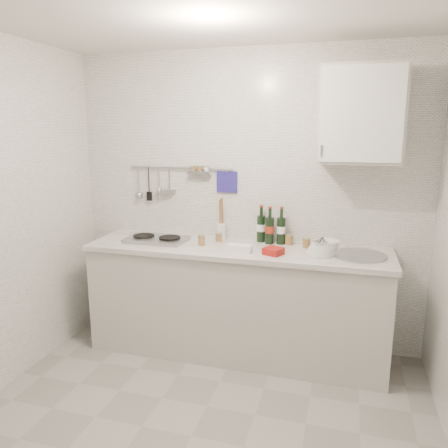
# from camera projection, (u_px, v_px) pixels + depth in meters

# --- Properties ---
(floor) EXTENTS (3.00, 3.00, 0.00)m
(floor) POSITION_uv_depth(u_px,v_px,m) (191.00, 436.00, 2.68)
(floor) COLOR gray
(floor) RESTS_ON ground
(back_wall) EXTENTS (3.00, 0.02, 2.50)m
(back_wall) POSITION_uv_depth(u_px,v_px,m) (245.00, 201.00, 3.73)
(back_wall) COLOR silver
(back_wall) RESTS_ON floor
(counter) EXTENTS (2.44, 0.64, 0.96)m
(counter) POSITION_uv_depth(u_px,v_px,m) (237.00, 303.00, 3.62)
(counter) COLOR #B5AEA7
(counter) RESTS_ON floor
(wall_rail) EXTENTS (0.98, 0.09, 0.34)m
(wall_rail) POSITION_uv_depth(u_px,v_px,m) (179.00, 179.00, 3.83)
(wall_rail) COLOR #93969B
(wall_rail) RESTS_ON back_wall
(wall_cabinet) EXTENTS (0.60, 0.38, 0.70)m
(wall_cabinet) POSITION_uv_depth(u_px,v_px,m) (361.00, 115.00, 3.18)
(wall_cabinet) COLOR #B5AEA7
(wall_cabinet) RESTS_ON back_wall
(plate_stack_hob) EXTENTS (0.29, 0.28, 0.02)m
(plate_stack_hob) POSITION_uv_depth(u_px,v_px,m) (158.00, 238.00, 3.76)
(plate_stack_hob) COLOR #557DC0
(plate_stack_hob) RESTS_ON counter
(plate_stack_sink) EXTENTS (0.25, 0.24, 0.11)m
(plate_stack_sink) POSITION_uv_depth(u_px,v_px,m) (324.00, 248.00, 3.31)
(plate_stack_sink) COLOR white
(plate_stack_sink) RESTS_ON counter
(wine_bottles) EXTENTS (0.25, 0.12, 0.31)m
(wine_bottles) POSITION_uv_depth(u_px,v_px,m) (271.00, 225.00, 3.62)
(wine_bottles) COLOR black
(wine_bottles) RESTS_ON counter
(butter_dish) EXTENTS (0.19, 0.10, 0.06)m
(butter_dish) POSITION_uv_depth(u_px,v_px,m) (239.00, 248.00, 3.37)
(butter_dish) COLOR white
(butter_dish) RESTS_ON counter
(strawberry_punnet) EXTENTS (0.17, 0.17, 0.05)m
(strawberry_punnet) POSITION_uv_depth(u_px,v_px,m) (273.00, 251.00, 3.30)
(strawberry_punnet) COLOR red
(strawberry_punnet) RESTS_ON counter
(utensil_crock) EXTENTS (0.09, 0.09, 0.36)m
(utensil_crock) POSITION_uv_depth(u_px,v_px,m) (221.00, 229.00, 3.78)
(utensil_crock) COLOR white
(utensil_crock) RESTS_ON counter
(jar_a) EXTENTS (0.06, 0.06, 0.08)m
(jar_a) POSITION_uv_depth(u_px,v_px,m) (219.00, 237.00, 3.70)
(jar_a) COLOR olive
(jar_a) RESTS_ON counter
(jar_b) EXTENTS (0.07, 0.07, 0.08)m
(jar_b) POSITION_uv_depth(u_px,v_px,m) (289.00, 239.00, 3.59)
(jar_b) COLOR olive
(jar_b) RESTS_ON counter
(jar_c) EXTENTS (0.06, 0.06, 0.08)m
(jar_c) POSITION_uv_depth(u_px,v_px,m) (306.00, 243.00, 3.49)
(jar_c) COLOR olive
(jar_c) RESTS_ON counter
(jar_d) EXTENTS (0.06, 0.06, 0.09)m
(jar_d) POSITION_uv_depth(u_px,v_px,m) (202.00, 240.00, 3.57)
(jar_d) COLOR olive
(jar_d) RESTS_ON counter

